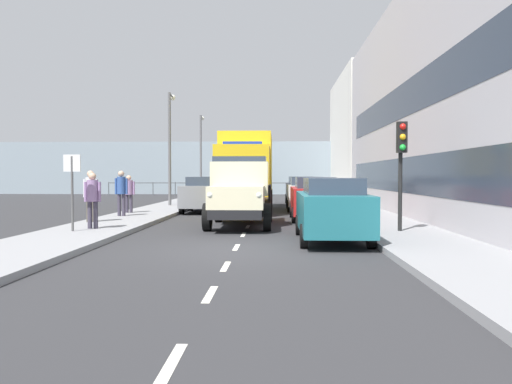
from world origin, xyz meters
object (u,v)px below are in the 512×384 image
object	(u,v)px
car_black_kerbside_3	(301,190)
pedestrian_near_railing	(129,191)
lamp_post_promenade	(170,138)
street_sign	(72,179)
lorry_cargo_yellow	(246,170)
car_navy_oppositeside_1	(217,191)
car_red_kerbside_1	(314,198)
lamp_post_far	(201,148)
car_teal_kerbside_near	(331,208)
car_white_kerbside_2	(306,193)
car_grey_oppositeside_0	(204,194)
traffic_light_near	(401,152)
pedestrian_couple_a	(91,191)
pedestrian_couple_b	(93,196)
pedestrian_strolling	(121,189)
truck_vintage_cream	(240,193)

from	to	relation	value
car_black_kerbside_3	pedestrian_near_railing	distance (m)	12.40
lamp_post_promenade	street_sign	distance (m)	13.64
lorry_cargo_yellow	car_navy_oppositeside_1	xyz separation A→B (m)	(1.97, -4.05, -1.18)
car_red_kerbside_1	lamp_post_far	xyz separation A→B (m)	(7.42, -19.78, 3.05)
car_black_kerbside_3	car_navy_oppositeside_1	bearing A→B (deg)	21.74
car_teal_kerbside_near	car_white_kerbside_2	bearing A→B (deg)	-90.00
car_grey_oppositeside_0	car_red_kerbside_1	bearing A→B (deg)	139.62
traffic_light_near	car_grey_oppositeside_0	bearing A→B (deg)	-53.19
car_white_kerbside_2	lamp_post_far	bearing A→B (deg)	-62.10
car_navy_oppositeside_1	car_black_kerbside_3	bearing A→B (deg)	-158.26
pedestrian_couple_a	pedestrian_near_railing	distance (m)	4.49
car_navy_oppositeside_1	pedestrian_couple_b	bearing A→B (deg)	81.33
car_black_kerbside_3	pedestrian_strolling	world-z (taller)	pedestrian_strolling
truck_vintage_cream	pedestrian_couple_a	bearing A→B (deg)	-1.67
lorry_cargo_yellow	truck_vintage_cream	bearing A→B (deg)	91.84
car_white_kerbside_2	car_grey_oppositeside_0	distance (m)	5.21
pedestrian_strolling	car_grey_oppositeside_0	bearing A→B (deg)	-123.22
car_navy_oppositeside_1	car_teal_kerbside_near	bearing A→B (deg)	107.45
car_black_kerbside_3	pedestrian_strolling	distance (m)	13.73
traffic_light_near	lamp_post_promenade	size ratio (longest dim) A/B	0.52
car_grey_oppositeside_0	pedestrian_couple_b	bearing A→B (deg)	76.64
car_red_kerbside_1	pedestrian_near_railing	distance (m)	8.19
car_navy_oppositeside_1	pedestrian_near_railing	size ratio (longest dim) A/B	2.65
car_navy_oppositeside_1	traffic_light_near	size ratio (longest dim) A/B	1.36
car_black_kerbside_3	traffic_light_near	xyz separation A→B (m)	(-2.16, 16.62, 1.58)
pedestrian_couple_b	car_grey_oppositeside_0	bearing A→B (deg)	-103.36
car_white_kerbside_2	car_grey_oppositeside_0	world-z (taller)	same
car_grey_oppositeside_0	pedestrian_near_railing	world-z (taller)	pedestrian_near_railing
car_white_kerbside_2	pedestrian_near_railing	size ratio (longest dim) A/B	2.73
car_red_kerbside_1	lamp_post_far	world-z (taller)	lamp_post_far
car_red_kerbside_1	street_sign	bearing A→B (deg)	37.10
car_black_kerbside_3	lorry_cargo_yellow	bearing A→B (deg)	63.48
car_red_kerbside_1	car_navy_oppositeside_1	world-z (taller)	same
car_black_kerbside_3	street_sign	xyz separation A→B (m)	(7.49, 16.99, 0.79)
pedestrian_strolling	pedestrian_couple_b	bearing A→B (deg)	96.99
car_white_kerbside_2	lamp_post_promenade	size ratio (longest dim) A/B	0.72
car_grey_oppositeside_0	car_navy_oppositeside_1	distance (m)	5.10
pedestrian_strolling	pedestrian_near_railing	distance (m)	1.86
traffic_light_near	car_black_kerbside_3	bearing A→B (deg)	-82.61
car_navy_oppositeside_1	truck_vintage_cream	bearing A→B (deg)	100.40
lorry_cargo_yellow	lamp_post_promenade	distance (m)	5.34
car_teal_kerbside_near	car_white_kerbside_2	world-z (taller)	same
lorry_cargo_yellow	street_sign	xyz separation A→B (m)	(4.47, 10.95, -0.39)
car_teal_kerbside_near	pedestrian_strolling	xyz separation A→B (m)	(7.76, -6.50, 0.34)
car_grey_oppositeside_0	street_sign	size ratio (longest dim) A/B	1.80
truck_vintage_cream	car_grey_oppositeside_0	size ratio (longest dim) A/B	1.39
pedestrian_couple_b	street_sign	bearing A→B (deg)	65.95
lamp_post_far	car_grey_oppositeside_0	bearing A→B (deg)	98.92
car_teal_kerbside_near	car_grey_oppositeside_0	bearing A→B (deg)	-65.13
truck_vintage_cream	car_navy_oppositeside_1	distance (m)	12.35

